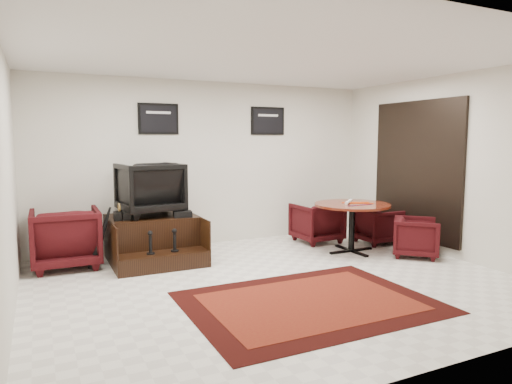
# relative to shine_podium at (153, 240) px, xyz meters

# --- Properties ---
(ground) EXTENTS (6.00, 6.00, 0.00)m
(ground) POSITION_rel_shine_podium_xyz_m (1.19, -1.79, -0.31)
(ground) COLOR white
(ground) RESTS_ON ground
(room_shell) EXTENTS (6.02, 5.02, 2.81)m
(room_shell) POSITION_rel_shine_podium_xyz_m (1.60, -1.67, 1.48)
(room_shell) COLOR silver
(room_shell) RESTS_ON ground
(area_rug) EXTENTS (2.69, 2.02, 0.01)m
(area_rug) POSITION_rel_shine_podium_xyz_m (1.14, -2.59, -0.30)
(area_rug) COLOR black
(area_rug) RESTS_ON ground
(shine_podium) EXTENTS (1.29, 1.33, 0.66)m
(shine_podium) POSITION_rel_shine_podium_xyz_m (0.00, 0.00, 0.00)
(shine_podium) COLOR black
(shine_podium) RESTS_ON ground
(shine_chair) EXTENTS (0.95, 0.90, 0.90)m
(shine_chair) POSITION_rel_shine_podium_xyz_m (0.00, 0.14, 0.81)
(shine_chair) COLOR black
(shine_chair) RESTS_ON shine_podium
(shoes_pair) EXTENTS (0.26, 0.31, 0.11)m
(shoes_pair) POSITION_rel_shine_podium_xyz_m (-0.46, -0.05, 0.41)
(shoes_pair) COLOR black
(shoes_pair) RESTS_ON shine_podium
(polish_kit) EXTENTS (0.29, 0.22, 0.09)m
(polish_kit) POSITION_rel_shine_podium_xyz_m (0.39, -0.24, 0.40)
(polish_kit) COLOR black
(polish_kit) RESTS_ON shine_podium
(umbrella_black) EXTENTS (0.34, 0.13, 0.91)m
(umbrella_black) POSITION_rel_shine_podium_xyz_m (-0.77, -0.18, 0.15)
(umbrella_black) COLOR black
(umbrella_black) RESTS_ON ground
(umbrella_hooked) EXTENTS (0.33, 0.12, 0.88)m
(umbrella_hooked) POSITION_rel_shine_podium_xyz_m (-0.76, -0.08, 0.13)
(umbrella_hooked) COLOR black
(umbrella_hooked) RESTS_ON ground
(armchair_side) EXTENTS (0.92, 0.86, 0.93)m
(armchair_side) POSITION_rel_shine_podium_xyz_m (-1.21, 0.14, 0.16)
(armchair_side) COLOR black
(armchair_side) RESTS_ON ground
(meeting_table) EXTENTS (1.21, 1.21, 0.79)m
(meeting_table) POSITION_rel_shine_podium_xyz_m (3.01, -0.89, 0.39)
(meeting_table) COLOR #421309
(meeting_table) RESTS_ON ground
(table_chair_back) EXTENTS (0.76, 0.72, 0.77)m
(table_chair_back) POSITION_rel_shine_podium_xyz_m (2.91, -0.02, 0.08)
(table_chair_back) COLOR black
(table_chair_back) RESTS_ON ground
(table_chair_window) EXTENTS (0.64, 0.68, 0.68)m
(table_chair_window) POSITION_rel_shine_podium_xyz_m (3.82, -0.57, 0.03)
(table_chair_window) COLOR black
(table_chair_window) RESTS_ON ground
(table_chair_corner) EXTENTS (0.89, 0.89, 0.67)m
(table_chair_corner) POSITION_rel_shine_podium_xyz_m (3.74, -1.57, 0.03)
(table_chair_corner) COLOR black
(table_chair_corner) RESTS_ON ground
(paper_roll) EXTENTS (0.34, 0.32, 0.05)m
(paper_roll) POSITION_rel_shine_podium_xyz_m (2.99, -0.82, 0.51)
(paper_roll) COLOR white
(paper_roll) RESTS_ON meeting_table
(table_clutter) EXTENTS (0.56, 0.37, 0.01)m
(table_clutter) POSITION_rel_shine_podium_xyz_m (3.10, -0.92, 0.49)
(table_clutter) COLOR #E94C0C
(table_clutter) RESTS_ON meeting_table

